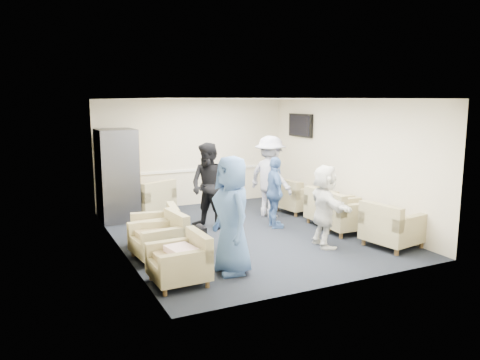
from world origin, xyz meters
name	(u,v)px	position (x,y,z in m)	size (l,w,h in m)	color
floor	(245,233)	(0.00, 0.00, 0.00)	(6.00, 6.00, 0.00)	black
ceiling	(246,99)	(0.00, 0.00, 2.70)	(6.00, 6.00, 0.00)	white
back_wall	(194,153)	(0.00, 3.00, 1.35)	(5.00, 0.02, 2.70)	beige
front_wall	(339,195)	(0.00, -3.00, 1.35)	(5.00, 0.02, 2.70)	beige
left_wall	(118,176)	(-2.50, 0.00, 1.35)	(0.02, 6.00, 2.70)	beige
right_wall	(346,161)	(2.50, 0.00, 1.35)	(0.02, 6.00, 2.70)	beige
chair_rail	(194,170)	(0.00, 2.98, 0.90)	(4.98, 0.04, 0.06)	white
tv	(300,125)	(2.44, 1.80, 2.05)	(0.10, 1.00, 0.58)	black
armchair_left_near	(182,263)	(-2.01, -1.96, 0.32)	(0.81, 0.81, 0.63)	#9C9064
armchair_left_mid	(162,239)	(-1.96, -0.74, 0.33)	(0.90, 0.90, 0.66)	#9C9064
armchair_left_far	(158,230)	(-1.85, -0.14, 0.33)	(0.93, 0.93, 0.65)	#9C9064
armchair_right_near	(391,228)	(2.01, -1.97, 0.36)	(1.03, 1.03, 0.72)	#9C9064
armchair_right_midnear	(343,215)	(1.85, -0.78, 0.36)	(0.95, 0.95, 0.73)	#9C9064
armchair_right_midfar	(330,209)	(1.93, -0.21, 0.35)	(0.91, 0.91, 0.70)	#9C9064
armchair_right_far	(296,198)	(1.91, 1.11, 0.35)	(0.98, 0.98, 0.70)	#9C9064
armchair_corner	(151,201)	(-1.36, 2.21, 0.37)	(1.21, 1.21, 0.73)	#9C9064
vending_machine	(117,175)	(-2.09, 2.23, 1.03)	(0.83, 0.97, 2.05)	#52525A
backpack	(199,235)	(-1.16, -0.41, 0.22)	(0.27, 0.20, 0.44)	black
pillow	(182,252)	(-2.01, -1.96, 0.49)	(0.48, 0.36, 0.14)	white
person_front_left	(232,215)	(-1.15, -1.87, 0.92)	(0.90, 0.59, 1.85)	#4366A1
person_mid_left	(228,209)	(-0.78, -0.87, 0.77)	(0.56, 0.37, 1.54)	#4366A1
person_back_left	(210,186)	(-0.51, 0.67, 0.91)	(0.88, 0.69, 1.81)	black
person_back_right	(270,177)	(1.13, 1.00, 0.94)	(1.21, 0.70, 1.88)	white
person_mid_right	(275,193)	(0.76, 0.14, 0.76)	(0.88, 0.37, 1.51)	#4366A1
person_front_right	(325,206)	(0.94, -1.38, 0.76)	(1.41, 0.45, 1.53)	white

